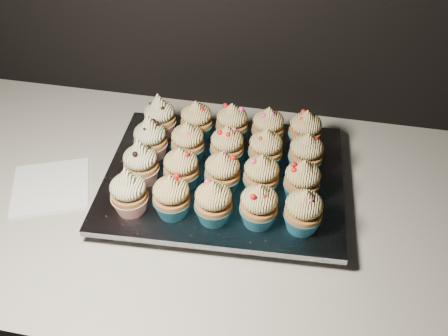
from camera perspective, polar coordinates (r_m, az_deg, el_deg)
cabinet at (r=1.30m, az=-3.40°, el=-17.87°), size 2.40×0.60×0.86m
worktop at (r=0.94m, az=-4.48°, el=-3.91°), size 2.44×0.64×0.04m
napkin at (r=0.99m, az=-19.19°, el=-2.02°), size 0.18×0.18×0.00m
baking_tray at (r=0.93m, az=0.00°, el=-1.79°), size 0.42×0.33×0.02m
foil_lining at (r=0.92m, az=0.00°, el=-1.02°), size 0.45×0.36×0.01m
cupcake_0 at (r=0.84m, az=-10.82°, el=-2.74°), size 0.06×0.06×0.10m
cupcake_1 at (r=0.82m, az=-6.02°, el=-3.25°), size 0.06×0.06×0.08m
cupcake_2 at (r=0.81m, az=-1.22°, el=-3.94°), size 0.06×0.06×0.08m
cupcake_3 at (r=0.81m, az=4.01°, el=-4.30°), size 0.06×0.06×0.08m
cupcake_4 at (r=0.81m, az=9.07°, el=-4.87°), size 0.06×0.06×0.08m
cupcake_5 at (r=0.89m, az=-9.48°, el=0.56°), size 0.06×0.06×0.10m
cupcake_6 at (r=0.87m, az=-4.92°, el=-0.03°), size 0.06×0.06×0.08m
cupcake_7 at (r=0.86m, az=-0.18°, el=-0.48°), size 0.06×0.06×0.08m
cupcake_8 at (r=0.86m, az=4.27°, el=-0.83°), size 0.06×0.06×0.08m
cupcake_9 at (r=0.86m, az=8.92°, el=-1.45°), size 0.06×0.06×0.08m
cupcake_10 at (r=0.94m, az=-8.42°, el=3.34°), size 0.06×0.06×0.10m
cupcake_11 at (r=0.93m, az=-4.16°, el=2.94°), size 0.06×0.06×0.08m
cupcake_12 at (r=0.92m, az=0.35°, el=2.52°), size 0.06×0.06×0.08m
cupcake_13 at (r=0.91m, az=4.77°, el=2.17°), size 0.06×0.06×0.08m
cupcake_14 at (r=0.91m, az=9.35°, el=1.65°), size 0.06×0.06×0.08m
cupcake_15 at (r=0.99m, az=-7.35°, el=5.81°), size 0.06×0.06×0.10m
cupcake_16 at (r=0.98m, az=-3.17°, el=5.42°), size 0.06×0.06×0.08m
cupcake_17 at (r=0.97m, az=0.91°, el=5.14°), size 0.06×0.06×0.08m
cupcake_18 at (r=0.97m, az=5.05°, el=4.67°), size 0.06×0.06×0.08m
cupcake_19 at (r=0.97m, az=9.25°, el=4.28°), size 0.06×0.06×0.08m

